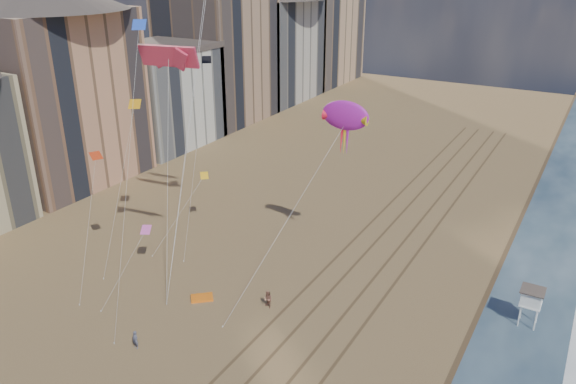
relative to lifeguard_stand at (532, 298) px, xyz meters
The scene contains 9 objects.
wet_sand 10.67m from the lifeguard_stand, 89.17° to the left, with size 260.00×260.00×0.00m, color #42301E.
tracks 16.54m from the lifeguard_stand, behind, with size 7.68×120.00×0.01m.
buildings 74.66m from the lifeguard_stand, 150.94° to the left, with size 34.72×131.35×29.00m.
lifeguard_stand is the anchor object (origin of this frame).
grounded_kite 30.22m from the lifeguard_stand, 157.75° to the right, with size 2.09×1.33×0.24m, color orange.
show_kite 23.70m from the lifeguard_stand, behind, with size 4.72×8.52×22.39m.
kite_flyer_a 34.58m from the lifeguard_stand, 144.58° to the right, with size 0.60×0.39×1.65m, color #53566B.
kite_flyer_b 23.60m from the lifeguard_stand, 156.46° to the right, with size 0.85×0.67×1.76m, color #915C4A.
small_kites 38.99m from the lifeguard_stand, 169.19° to the right, with size 10.99×16.02×21.83m.
Camera 1 is at (21.09, -17.30, 30.70)m, focal length 35.00 mm.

